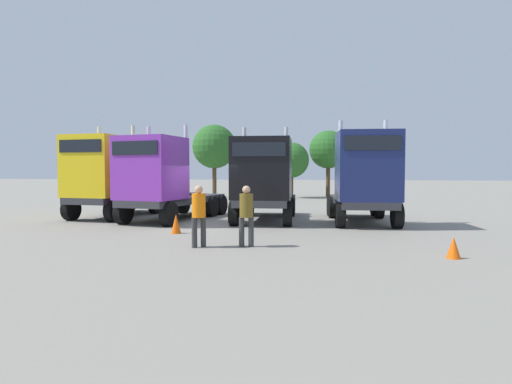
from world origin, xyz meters
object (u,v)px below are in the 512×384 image
(semi_truck_purple, at_px, (160,179))
(visitor_with_camera, at_px, (246,211))
(visitor_in_hivis, at_px, (199,211))
(traffic_cone_mid, at_px, (454,248))
(traffic_cone_far, at_px, (176,224))
(semi_truck_black, at_px, (264,179))
(semi_truck_navy, at_px, (365,178))
(semi_truck_yellow, at_px, (106,176))

(semi_truck_purple, bearing_deg, visitor_with_camera, 51.69)
(visitor_in_hivis, bearing_deg, traffic_cone_mid, -133.81)
(traffic_cone_mid, distance_m, traffic_cone_far, 9.14)
(semi_truck_black, height_order, traffic_cone_far, semi_truck_black)
(semi_truck_black, height_order, semi_truck_navy, semi_truck_navy)
(semi_truck_black, height_order, visitor_in_hivis, semi_truck_black)
(semi_truck_navy, height_order, traffic_cone_mid, semi_truck_navy)
(semi_truck_purple, bearing_deg, semi_truck_black, 107.65)
(visitor_in_hivis, relative_size, visitor_with_camera, 1.01)
(semi_truck_yellow, bearing_deg, semi_truck_purple, 77.43)
(semi_truck_yellow, distance_m, semi_truck_navy, 11.91)
(semi_truck_yellow, relative_size, semi_truck_purple, 0.95)
(semi_truck_black, bearing_deg, semi_truck_navy, 86.16)
(semi_truck_yellow, distance_m, semi_truck_purple, 3.30)
(semi_truck_purple, height_order, traffic_cone_far, semi_truck_purple)
(semi_truck_yellow, xyz_separation_m, visitor_with_camera, (8.13, -6.33, -0.96))
(semi_truck_navy, bearing_deg, visitor_with_camera, -37.24)
(semi_truck_yellow, relative_size, semi_truck_navy, 1.02)
(semi_truck_purple, bearing_deg, visitor_in_hivis, 41.22)
(semi_truck_yellow, height_order, semi_truck_black, semi_truck_yellow)
(semi_truck_black, xyz_separation_m, visitor_with_camera, (0.51, -6.05, -0.84))
(visitor_with_camera, bearing_deg, semi_truck_black, 175.66)
(semi_truck_yellow, bearing_deg, visitor_with_camera, 56.97)
(semi_truck_purple, xyz_separation_m, visitor_in_hivis, (3.63, -5.68, -0.83))
(semi_truck_purple, bearing_deg, semi_truck_yellow, -98.76)
(visitor_in_hivis, relative_size, traffic_cone_mid, 3.23)
(semi_truck_black, relative_size, semi_truck_navy, 1.04)
(visitor_with_camera, relative_size, traffic_cone_mid, 3.21)
(visitor_with_camera, relative_size, traffic_cone_far, 2.58)
(semi_truck_yellow, relative_size, semi_truck_black, 0.98)
(visitor_in_hivis, bearing_deg, semi_truck_black, -48.38)
(semi_truck_yellow, xyz_separation_m, visitor_in_hivis, (6.78, -6.67, -0.95))
(semi_truck_black, bearing_deg, traffic_cone_far, -37.79)
(traffic_cone_mid, bearing_deg, semi_truck_purple, 150.25)
(visitor_with_camera, bearing_deg, traffic_cone_far, -135.23)
(semi_truck_navy, relative_size, visitor_in_hivis, 3.40)
(semi_truck_purple, relative_size, semi_truck_black, 1.03)
(semi_truck_yellow, xyz_separation_m, traffic_cone_mid, (13.72, -7.03, -1.73))
(semi_truck_black, xyz_separation_m, visitor_in_hivis, (-0.85, -6.39, -0.83))
(semi_truck_yellow, distance_m, traffic_cone_far, 6.72)
(semi_truck_purple, distance_m, traffic_cone_mid, 12.28)
(semi_truck_purple, xyz_separation_m, semi_truck_black, (4.48, 0.71, 0.00))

